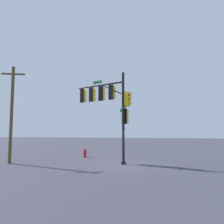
% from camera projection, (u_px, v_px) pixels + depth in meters
% --- Properties ---
extents(ground_plane, '(120.00, 120.00, 0.00)m').
position_uv_depth(ground_plane, '(123.00, 164.00, 15.85)').
color(ground_plane, '#3C3A47').
extents(signal_pole_assembly, '(4.97, 2.34, 7.11)m').
position_uv_depth(signal_pole_assembly, '(109.00, 102.00, 17.10)').
color(signal_pole_assembly, black).
rests_on(signal_pole_assembly, ground_plane).
extents(utility_pole, '(1.74, 0.72, 7.69)m').
position_uv_depth(utility_pole, '(12.00, 112.00, 16.58)').
color(utility_pole, brown).
rests_on(utility_pole, ground_plane).
extents(fire_hydrant, '(0.33, 0.24, 0.83)m').
position_uv_depth(fire_hydrant, '(85.00, 153.00, 19.95)').
color(fire_hydrant, red).
rests_on(fire_hydrant, ground_plane).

